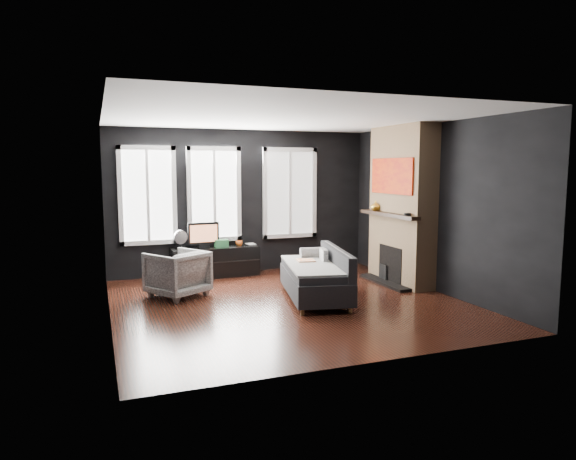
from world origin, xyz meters
name	(u,v)px	position (x,y,z in m)	size (l,w,h in m)	color
floor	(289,303)	(0.00, 0.00, 0.00)	(5.00, 5.00, 0.00)	black
ceiling	(289,117)	(0.00, 0.00, 2.70)	(5.00, 5.00, 0.00)	white
wall_back	(242,202)	(0.00, 2.50, 1.35)	(5.00, 0.02, 2.70)	black
wall_left	(106,218)	(-2.50, 0.00, 1.35)	(0.02, 5.00, 2.70)	black
wall_right	(433,207)	(2.50, 0.00, 1.35)	(0.02, 5.00, 2.70)	black
windows	(219,146)	(-0.45, 2.46, 2.38)	(4.00, 0.16, 1.76)	white
fireplace	(402,205)	(2.30, 0.60, 1.35)	(0.70, 1.62, 2.70)	#93724C
sofa	(315,274)	(0.45, 0.07, 0.39)	(0.91, 1.81, 0.78)	#252527
stripe_pillow	(324,259)	(0.71, 0.31, 0.56)	(0.08, 0.32, 0.32)	gray
armchair	(177,271)	(-1.48, 0.98, 0.40)	(0.77, 0.72, 0.79)	silver
media_console	(215,262)	(-0.60, 2.24, 0.27)	(1.59, 0.50, 0.55)	black
monitor	(203,233)	(-0.81, 2.24, 0.81)	(0.58, 0.13, 0.52)	black
desk_fan	(181,239)	(-1.23, 2.20, 0.72)	(0.25, 0.25, 0.35)	#999999
mug	(239,243)	(-0.16, 2.20, 0.61)	(0.13, 0.10, 0.13)	orange
book	(247,239)	(0.02, 2.30, 0.65)	(0.16, 0.02, 0.21)	tan
storage_box	(221,243)	(-0.49, 2.21, 0.61)	(0.24, 0.15, 0.13)	#307743
mantel_vase	(376,206)	(2.05, 1.05, 1.31)	(0.17, 0.18, 0.17)	orange
mantel_clock	(407,214)	(2.05, 0.05, 1.25)	(0.11, 0.11, 0.04)	black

